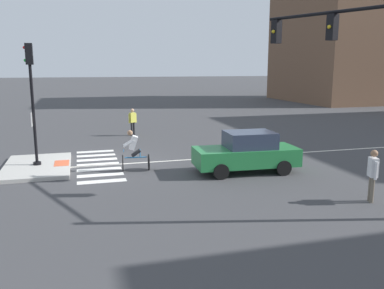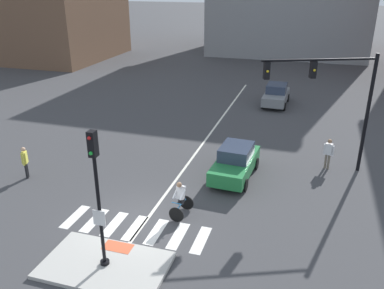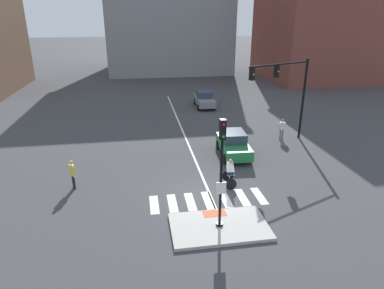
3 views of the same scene
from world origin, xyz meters
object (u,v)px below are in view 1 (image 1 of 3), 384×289
pedestrian_waiting_far_side (373,172)px  cyclist (134,150)px  traffic_light_mast (367,63)px  car_green_eastbound_mid (247,152)px  pedestrian_at_curb_left (133,120)px  signal_pole (32,93)px

pedestrian_waiting_far_side → cyclist: bearing=-131.8°
traffic_light_mast → cyclist: size_ratio=3.63×
car_green_eastbound_mid → pedestrian_waiting_far_side: size_ratio=2.51×
cyclist → pedestrian_at_curb_left: 8.61m
signal_pole → pedestrian_at_curb_left: (-7.04, 4.94, -2.14)m
cyclist → pedestrian_waiting_far_side: size_ratio=1.01×
signal_pole → pedestrian_waiting_far_side: size_ratio=2.96×
car_green_eastbound_mid → cyclist: 4.56m
signal_pole → cyclist: signal_pole is taller
cyclist → pedestrian_waiting_far_side: 8.88m
car_green_eastbound_mid → pedestrian_waiting_far_side: (4.47, 2.30, 0.17)m
cyclist → signal_pole: bearing=-111.2°
pedestrian_waiting_far_side → pedestrian_at_curb_left: bearing=-159.0°
pedestrian_at_curb_left → signal_pole: bearing=-35.1°
signal_pole → car_green_eastbound_mid: signal_pole is taller
signal_pole → pedestrian_waiting_far_side: bearing=54.8°
signal_pole → cyclist: size_ratio=2.95×
pedestrian_at_curb_left → traffic_light_mast: bearing=19.6°
traffic_light_mast → car_green_eastbound_mid: traffic_light_mast is taller
signal_pole → pedestrian_at_curb_left: 8.87m
cyclist → car_green_eastbound_mid: bearing=71.5°
car_green_eastbound_mid → pedestrian_waiting_far_side: 5.03m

